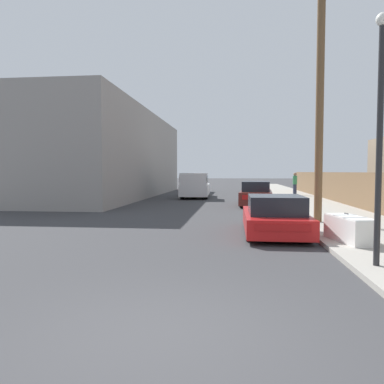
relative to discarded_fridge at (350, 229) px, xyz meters
name	(u,v)px	position (x,y,z in m)	size (l,w,h in m)	color
ground_plane	(163,339)	(-3.95, -6.16, -0.46)	(220.00, 220.00, 0.00)	#38383A
sidewalk_curb	(296,198)	(1.35, 17.34, -0.40)	(4.20, 63.00, 0.12)	#9E998E
discarded_fridge	(350,229)	(0.00, 0.00, 0.00)	(1.00, 1.87, 0.71)	white
parked_sports_car_red	(275,217)	(-1.83, 1.57, 0.12)	(1.91, 4.26, 1.27)	red
car_parked_mid	(256,194)	(-1.84, 11.87, 0.21)	(2.12, 4.54, 1.44)	#5B1E19
pickup_truck	(195,186)	(-6.10, 17.76, 0.49)	(2.26, 5.62, 1.91)	silver
utility_pole	(320,94)	(0.02, 4.01, 4.44)	(1.80, 0.29, 9.32)	brown
street_lamp	(380,122)	(-0.26, -2.65, 2.53)	(0.26, 0.26, 4.98)	#232326
wooden_fence	(349,189)	(3.30, 11.40, 0.59)	(0.08, 35.83, 1.85)	brown
building_left_block	(113,155)	(-13.09, 19.42, 2.89)	(7.00, 24.18, 6.70)	gray
pedestrian	(295,183)	(1.74, 20.43, 0.60)	(0.34, 0.34, 1.82)	#282D42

